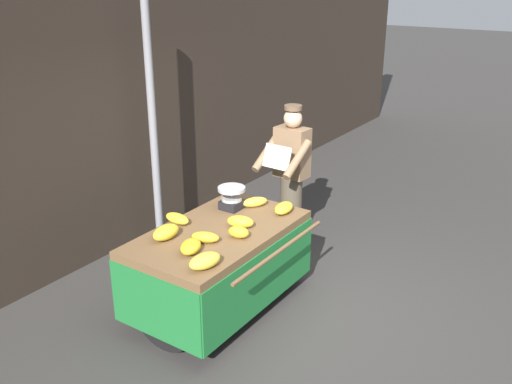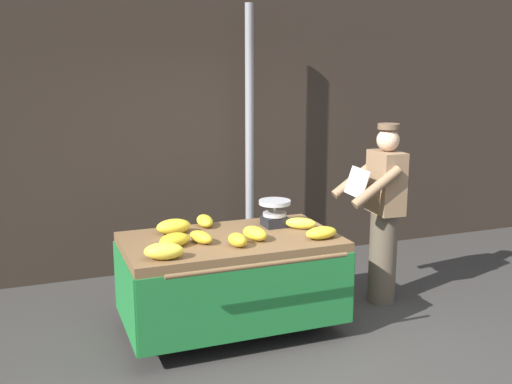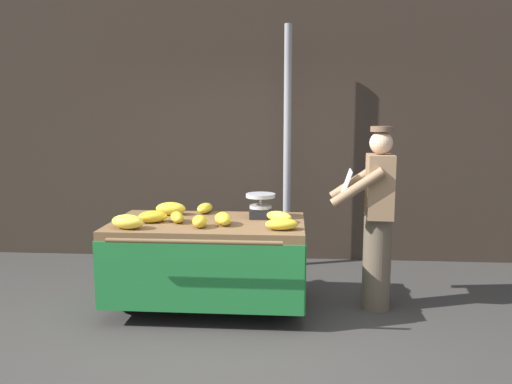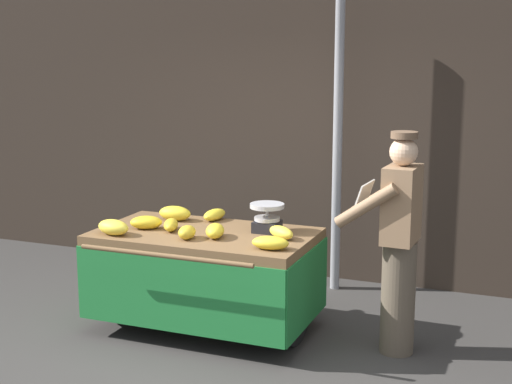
% 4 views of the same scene
% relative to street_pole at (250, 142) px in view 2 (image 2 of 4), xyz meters
% --- Properties ---
extents(ground_plane, '(60.00, 60.00, 0.00)m').
position_rel_street_pole_xyz_m(ground_plane, '(-0.44, -2.23, -1.42)').
color(ground_plane, '#383533').
extents(back_wall, '(16.00, 0.24, 4.17)m').
position_rel_street_pole_xyz_m(back_wall, '(-0.44, 0.44, 0.66)').
color(back_wall, '#332821').
rests_on(back_wall, ground).
extents(street_pole, '(0.09, 0.09, 2.85)m').
position_rel_street_pole_xyz_m(street_pole, '(0.00, 0.00, 0.00)').
color(street_pole, gray).
rests_on(street_pole, ground).
extents(banana_cart, '(1.79, 1.22, 0.84)m').
position_rel_street_pole_xyz_m(banana_cart, '(-0.71, -1.45, -0.80)').
color(banana_cart, brown).
rests_on(banana_cart, ground).
extents(weighing_scale, '(0.28, 0.28, 0.24)m').
position_rel_street_pole_xyz_m(weighing_scale, '(-0.23, -1.26, -0.46)').
color(weighing_scale, black).
rests_on(weighing_scale, banana_cart).
extents(banana_bunch_0, '(0.22, 0.29, 0.11)m').
position_rel_street_pole_xyz_m(banana_bunch_0, '(-0.54, -1.59, -0.52)').
color(banana_bunch_0, yellow).
rests_on(banana_bunch_0, banana_cart).
extents(banana_bunch_1, '(0.17, 0.30, 0.09)m').
position_rel_street_pole_xyz_m(banana_bunch_1, '(-0.81, -1.04, -0.53)').
color(banana_bunch_1, yellow).
rests_on(banana_bunch_1, banana_cart).
extents(banana_bunch_2, '(0.31, 0.26, 0.11)m').
position_rel_street_pole_xyz_m(banana_bunch_2, '(-1.20, -1.54, -0.53)').
color(banana_bunch_2, gold).
rests_on(banana_bunch_2, banana_cart).
extents(banana_bunch_3, '(0.33, 0.23, 0.12)m').
position_rel_street_pole_xyz_m(banana_bunch_3, '(-1.34, -1.81, -0.52)').
color(banana_bunch_3, yellow).
rests_on(banana_bunch_3, banana_cart).
extents(banana_bunch_4, '(0.16, 0.22, 0.11)m').
position_rel_street_pole_xyz_m(banana_bunch_4, '(-0.73, -1.71, -0.53)').
color(banana_bunch_4, gold).
rests_on(banana_bunch_4, banana_cart).
extents(banana_bunch_5, '(0.30, 0.19, 0.10)m').
position_rel_street_pole_xyz_m(banana_bunch_5, '(-0.02, -1.75, -0.53)').
color(banana_bunch_5, yellow).
rests_on(banana_bunch_5, banana_cart).
extents(banana_bunch_6, '(0.20, 0.28, 0.10)m').
position_rel_street_pole_xyz_m(banana_bunch_6, '(-0.98, -1.52, -0.53)').
color(banana_bunch_6, gold).
rests_on(banana_bunch_6, banana_cart).
extents(banana_bunch_7, '(0.29, 0.17, 0.13)m').
position_rel_street_pole_xyz_m(banana_bunch_7, '(-1.12, -1.18, -0.52)').
color(banana_bunch_7, yellow).
rests_on(banana_bunch_7, banana_cart).
extents(banana_bunch_8, '(0.29, 0.24, 0.10)m').
position_rel_street_pole_xyz_m(banana_bunch_8, '(-0.05, -1.42, -0.53)').
color(banana_bunch_8, yellow).
rests_on(banana_bunch_8, banana_cart).
extents(vendor_person, '(0.59, 0.53, 1.71)m').
position_rel_street_pole_xyz_m(vendor_person, '(0.85, -1.32, -0.55)').
color(vendor_person, brown).
rests_on(vendor_person, ground).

